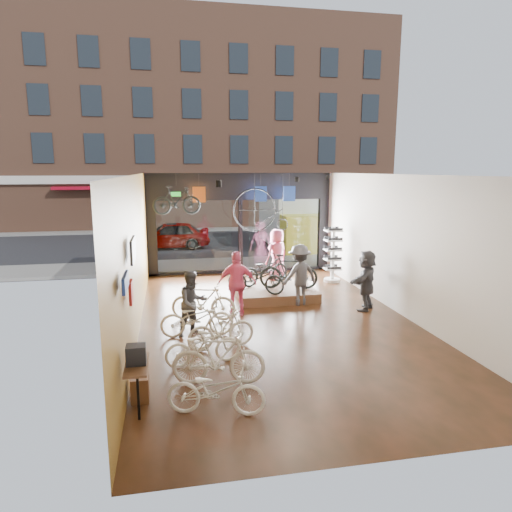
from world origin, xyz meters
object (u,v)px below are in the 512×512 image
object	(u,v)px
display_bike_left	(256,278)
floor_bike_2	(203,345)
customer_1	(193,303)
floor_bike_1	(219,358)
customer_3	(300,275)
penny_farthing	(264,211)
box_truck	(294,221)
floor_bike_4	(197,318)
display_bike_right	(265,270)
floor_bike_5	(203,301)
customer_5	(366,280)
street_car	(169,235)
floor_bike_3	(221,329)
hung_bike	(177,200)
floor_bike_0	(216,390)
display_platform	(275,293)
customer_2	(237,284)
sunglasses_rack	(333,254)
customer_4	(277,254)
display_bike_mid	(289,272)

from	to	relation	value
display_bike_left	floor_bike_2	bearing A→B (deg)	-174.66
customer_1	floor_bike_1	bearing A→B (deg)	-111.37
customer_3	penny_farthing	world-z (taller)	penny_farthing
box_truck	floor_bike_4	distance (m)	13.03
display_bike_right	customer_1	world-z (taller)	customer_1
floor_bike_5	customer_5	bearing A→B (deg)	-74.25
street_car	penny_farthing	size ratio (longest dim) A/B	2.12
floor_bike_2	customer_5	bearing A→B (deg)	-68.15
floor_bike_3	hung_bike	bearing A→B (deg)	-4.25
floor_bike_0	display_platform	world-z (taller)	floor_bike_0
display_bike_right	customer_5	size ratio (longest dim) A/B	1.06
floor_bike_1	customer_2	distance (m)	4.10
floor_bike_4	customer_5	xyz separation A→B (m)	(4.84, 1.24, 0.40)
floor_bike_0	sunglasses_rack	xyz separation A→B (m)	(4.99, 8.15, 0.56)
floor_bike_0	customer_5	distance (m)	6.82
floor_bike_0	customer_4	xyz separation A→B (m)	(3.14, 8.87, 0.50)
floor_bike_1	floor_bike_2	world-z (taller)	floor_bike_1
box_truck	display_platform	size ratio (longest dim) A/B	2.84
box_truck	customer_3	bearing A→B (deg)	-104.66
customer_5	display_bike_left	bearing A→B (deg)	-72.39
hung_bike	display_bike_right	bearing A→B (deg)	-124.83
display_platform	customer_3	size ratio (longest dim) A/B	1.34
floor_bike_5	display_bike_right	size ratio (longest dim) A/B	0.94
customer_3	penny_farthing	bearing A→B (deg)	-100.02
floor_bike_0	floor_bike_5	world-z (taller)	floor_bike_5
floor_bike_0	display_bike_left	bearing A→B (deg)	-1.48
customer_4	box_truck	bearing A→B (deg)	-139.24
street_car	display_bike_left	world-z (taller)	street_car
display_bike_mid	sunglasses_rack	bearing A→B (deg)	-35.40
box_truck	display_bike_mid	xyz separation A→B (m)	(-2.66, -8.93, -0.50)
display_bike_right	sunglasses_rack	world-z (taller)	sunglasses_rack
display_bike_mid	display_bike_right	world-z (taller)	display_bike_mid
floor_bike_4	customer_4	world-z (taller)	customer_4
floor_bike_1	customer_2	size ratio (longest dim) A/B	0.97
display_bike_right	floor_bike_5	bearing A→B (deg)	111.16
floor_bike_0	display_bike_left	distance (m)	6.36
floor_bike_4	display_bike_left	xyz separation A→B (m)	(1.90, 2.47, 0.31)
customer_3	display_bike_left	bearing A→B (deg)	-37.95
floor_bike_0	floor_bike_1	size ratio (longest dim) A/B	0.93
floor_bike_2	sunglasses_rack	distance (m)	8.00
floor_bike_2	display_bike_mid	xyz separation A→B (m)	(2.97, 4.42, 0.43)
floor_bike_3	display_bike_left	world-z (taller)	display_bike_left
display_bike_mid	customer_5	world-z (taller)	customer_5
customer_1	sunglasses_rack	bearing A→B (deg)	12.41
floor_bike_2	street_car	bearing A→B (deg)	-6.64
customer_2	display_bike_right	bearing A→B (deg)	-112.42
customer_1	display_bike_right	bearing A→B (deg)	25.28
floor_bike_5	display_bike_mid	size ratio (longest dim) A/B	0.95
customer_3	customer_5	xyz separation A→B (m)	(1.72, -0.81, -0.04)
floor_bike_1	customer_3	distance (m)	5.45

